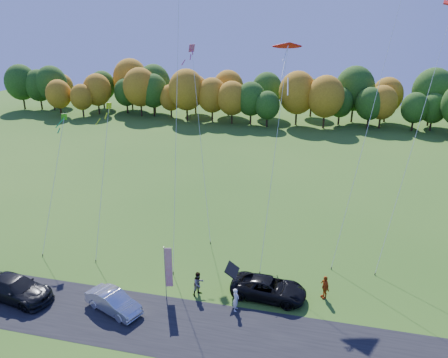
% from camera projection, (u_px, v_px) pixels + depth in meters
% --- Properties ---
extents(ground, '(160.00, 160.00, 0.00)m').
position_uv_depth(ground, '(205.00, 294.00, 32.71)').
color(ground, '#2B5917').
extents(asphalt_strip, '(90.00, 6.00, 0.01)m').
position_uv_depth(asphalt_strip, '(189.00, 328.00, 29.07)').
color(asphalt_strip, black).
rests_on(asphalt_strip, ground).
extents(tree_line, '(116.00, 12.00, 10.00)m').
position_uv_depth(tree_line, '(284.00, 125.00, 82.74)').
color(tree_line, '#1E4711').
rests_on(tree_line, ground).
extents(black_suv, '(5.70, 2.95, 1.54)m').
position_uv_depth(black_suv, '(269.00, 288.00, 32.07)').
color(black_suv, black).
rests_on(black_suv, ground).
extents(silver_sedan, '(4.66, 3.04, 1.45)m').
position_uv_depth(silver_sedan, '(113.00, 302.00, 30.61)').
color(silver_sedan, silver).
rests_on(silver_sedan, ground).
extents(dark_truck_a, '(6.13, 3.25, 1.69)m').
position_uv_depth(dark_truck_a, '(16.00, 288.00, 31.90)').
color(dark_truck_a, black).
rests_on(dark_truck_a, ground).
extents(person_tailgate_a, '(0.43, 0.64, 1.74)m').
position_uv_depth(person_tailgate_a, '(236.00, 300.00, 30.59)').
color(person_tailgate_a, white).
rests_on(person_tailgate_a, ground).
extents(person_tailgate_b, '(1.11, 1.16, 1.88)m').
position_uv_depth(person_tailgate_b, '(199.00, 284.00, 32.31)').
color(person_tailgate_b, gray).
rests_on(person_tailgate_b, ground).
extents(person_east, '(0.92, 1.14, 1.81)m').
position_uv_depth(person_east, '(325.00, 287.00, 31.96)').
color(person_east, '#BB4811').
rests_on(person_east, ground).
extents(feather_flag, '(0.54, 0.22, 4.24)m').
position_uv_depth(feather_flag, '(168.00, 267.00, 31.38)').
color(feather_flag, '#999999').
rests_on(feather_flag, ground).
extents(kite_delta_blue, '(2.86, 10.46, 31.66)m').
position_uv_depth(kite_delta_blue, '(177.00, 64.00, 34.21)').
color(kite_delta_blue, '#4C3F33').
rests_on(kite_delta_blue, ground).
extents(kite_parafoil_orange, '(7.66, 12.34, 32.85)m').
position_uv_depth(kite_parafoil_orange, '(385.00, 60.00, 34.83)').
color(kite_parafoil_orange, '#4C3F33').
rests_on(kite_parafoil_orange, ground).
extents(kite_delta_red, '(2.66, 10.45, 18.67)m').
position_uv_depth(kite_delta_red, '(277.00, 134.00, 36.51)').
color(kite_delta_red, '#4C3F33').
rests_on(kite_delta_red, ground).
extents(kite_parafoil_rainbow, '(5.96, 8.93, 21.03)m').
position_uv_depth(kite_parafoil_rainbow, '(415.00, 138.00, 34.73)').
color(kite_parafoil_rainbow, '#4C3F33').
rests_on(kite_parafoil_rainbow, ground).
extents(kite_diamond_yellow, '(1.82, 7.65, 12.50)m').
position_uv_depth(kite_diamond_yellow, '(103.00, 179.00, 38.18)').
color(kite_diamond_yellow, '#4C3F33').
rests_on(kite_diamond_yellow, ground).
extents(kite_diamond_green, '(1.09, 6.98, 11.49)m').
position_uv_depth(kite_diamond_green, '(54.00, 181.00, 38.85)').
color(kite_diamond_green, '#4C3F33').
rests_on(kite_diamond_green, ground).
extents(kite_diamond_pink, '(4.40, 8.28, 17.35)m').
position_uv_depth(kite_diamond_pink, '(201.00, 142.00, 40.79)').
color(kite_diamond_pink, '#4C3F33').
rests_on(kite_diamond_pink, ground).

